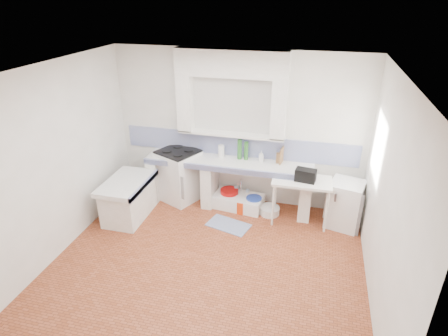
% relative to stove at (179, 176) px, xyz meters
% --- Properties ---
extents(floor, '(4.50, 4.50, 0.00)m').
position_rel_stove_xyz_m(floor, '(1.06, -1.73, -0.48)').
color(floor, '#98482A').
rests_on(floor, ground).
extents(ceiling, '(4.50, 4.50, 0.00)m').
position_rel_stove_xyz_m(ceiling, '(1.06, -1.73, 2.32)').
color(ceiling, white).
rests_on(ceiling, ground).
extents(wall_back, '(4.50, 0.00, 4.50)m').
position_rel_stove_xyz_m(wall_back, '(1.06, 0.27, 0.92)').
color(wall_back, white).
rests_on(wall_back, ground).
extents(wall_front, '(4.50, 0.00, 4.50)m').
position_rel_stove_xyz_m(wall_front, '(1.06, -3.73, 0.92)').
color(wall_front, white).
rests_on(wall_front, ground).
extents(wall_left, '(0.00, 4.50, 4.50)m').
position_rel_stove_xyz_m(wall_left, '(-1.19, -1.73, 0.92)').
color(wall_left, white).
rests_on(wall_left, ground).
extents(wall_right, '(0.00, 4.50, 4.50)m').
position_rel_stove_xyz_m(wall_right, '(3.31, -1.73, 0.92)').
color(wall_right, white).
rests_on(wall_right, ground).
extents(alcove_mass, '(1.90, 0.25, 0.45)m').
position_rel_stove_xyz_m(alcove_mass, '(0.96, 0.15, 2.10)').
color(alcove_mass, white).
rests_on(alcove_mass, ground).
extents(window_frame, '(0.35, 0.86, 1.06)m').
position_rel_stove_xyz_m(window_frame, '(3.48, -0.53, 1.12)').
color(window_frame, '#3C2113').
rests_on(window_frame, ground).
extents(lace_valance, '(0.01, 0.84, 0.24)m').
position_rel_stove_xyz_m(lace_valance, '(3.34, -0.53, 1.50)').
color(lace_valance, white).
rests_on(lace_valance, ground).
extents(counter_slab, '(3.00, 0.60, 0.08)m').
position_rel_stove_xyz_m(counter_slab, '(0.96, -0.03, 0.38)').
color(counter_slab, white).
rests_on(counter_slab, ground).
extents(counter_lip, '(3.00, 0.04, 0.10)m').
position_rel_stove_xyz_m(counter_lip, '(0.96, -0.31, 0.38)').
color(counter_lip, navy).
rests_on(counter_lip, ground).
extents(counter_pier_left, '(0.20, 0.55, 0.82)m').
position_rel_stove_xyz_m(counter_pier_left, '(-0.44, -0.03, -0.07)').
color(counter_pier_left, white).
rests_on(counter_pier_left, ground).
extents(counter_pier_mid, '(0.20, 0.55, 0.82)m').
position_rel_stove_xyz_m(counter_pier_mid, '(0.61, -0.03, -0.07)').
color(counter_pier_mid, white).
rests_on(counter_pier_mid, ground).
extents(counter_pier_right, '(0.20, 0.55, 0.82)m').
position_rel_stove_xyz_m(counter_pier_right, '(2.36, -0.03, -0.07)').
color(counter_pier_right, white).
rests_on(counter_pier_right, ground).
extents(peninsula_top, '(0.70, 1.10, 0.08)m').
position_rel_stove_xyz_m(peninsula_top, '(-0.64, -0.83, 0.18)').
color(peninsula_top, white).
rests_on(peninsula_top, ground).
extents(peninsula_base, '(0.60, 1.00, 0.62)m').
position_rel_stove_xyz_m(peninsula_base, '(-0.64, -0.83, -0.17)').
color(peninsula_base, white).
rests_on(peninsula_base, ground).
extents(peninsula_lip, '(0.04, 1.10, 0.10)m').
position_rel_stove_xyz_m(peninsula_lip, '(-0.31, -0.83, 0.18)').
color(peninsula_lip, navy).
rests_on(peninsula_lip, ground).
extents(backsplash, '(4.27, 0.03, 0.40)m').
position_rel_stove_xyz_m(backsplash, '(1.06, 0.26, 0.62)').
color(backsplash, navy).
rests_on(backsplash, ground).
extents(stove, '(0.89, 0.88, 0.96)m').
position_rel_stove_xyz_m(stove, '(0.00, 0.00, 0.00)').
color(stove, white).
rests_on(stove, ground).
extents(sink, '(0.94, 0.58, 0.21)m').
position_rel_stove_xyz_m(sink, '(1.17, -0.06, -0.37)').
color(sink, white).
rests_on(sink, ground).
extents(side_table, '(0.98, 0.56, 0.04)m').
position_rel_stove_xyz_m(side_table, '(2.28, -0.26, -0.07)').
color(side_table, white).
rests_on(side_table, ground).
extents(fridge, '(0.64, 0.64, 0.81)m').
position_rel_stove_xyz_m(fridge, '(3.02, -0.18, -0.07)').
color(fridge, white).
rests_on(fridge, ground).
extents(bucket_red, '(0.36, 0.36, 0.31)m').
position_rel_stove_xyz_m(bucket_red, '(0.98, -0.01, -0.32)').
color(bucket_red, '#B80B0A').
rests_on(bucket_red, ground).
extents(bucket_orange, '(0.33, 0.33, 0.24)m').
position_rel_stove_xyz_m(bucket_orange, '(1.26, -0.20, -0.36)').
color(bucket_orange, red).
rests_on(bucket_orange, ground).
extents(bucket_blue, '(0.32, 0.32, 0.27)m').
position_rel_stove_xyz_m(bucket_blue, '(1.46, -0.10, -0.35)').
color(bucket_blue, '#223FAB').
rests_on(bucket_blue, ground).
extents(basin_white, '(0.44, 0.44, 0.14)m').
position_rel_stove_xyz_m(basin_white, '(1.76, -0.15, -0.41)').
color(basin_white, white).
rests_on(basin_white, ground).
extents(water_bottle_a, '(0.10, 0.10, 0.32)m').
position_rel_stove_xyz_m(water_bottle_a, '(1.09, 0.11, -0.32)').
color(water_bottle_a, silver).
rests_on(water_bottle_a, ground).
extents(water_bottle_b, '(0.10, 0.10, 0.29)m').
position_rel_stove_xyz_m(water_bottle_b, '(1.30, 0.12, -0.34)').
color(water_bottle_b, silver).
rests_on(water_bottle_b, ground).
extents(black_bag, '(0.36, 0.24, 0.21)m').
position_rel_stove_xyz_m(black_bag, '(2.33, -0.29, 0.43)').
color(black_bag, black).
rests_on(black_bag, side_table).
extents(green_bottle_a, '(0.09, 0.09, 0.37)m').
position_rel_stove_xyz_m(green_bottle_a, '(1.13, 0.12, 0.60)').
color(green_bottle_a, '#2A6A26').
rests_on(green_bottle_a, counter_slab).
extents(green_bottle_b, '(0.09, 0.09, 0.34)m').
position_rel_stove_xyz_m(green_bottle_b, '(1.25, 0.12, 0.59)').
color(green_bottle_b, '#2A6A26').
rests_on(green_bottle_b, counter_slab).
extents(knife_block, '(0.10, 0.08, 0.19)m').
position_rel_stove_xyz_m(knife_block, '(1.83, 0.12, 0.51)').
color(knife_block, olive).
rests_on(knife_block, counter_slab).
extents(cutting_board, '(0.05, 0.21, 0.28)m').
position_rel_stove_xyz_m(cutting_board, '(1.88, 0.12, 0.56)').
color(cutting_board, olive).
rests_on(cutting_board, counter_slab).
extents(paper_towel, '(0.14, 0.14, 0.23)m').
position_rel_stove_xyz_m(paper_towel, '(0.79, 0.12, 0.53)').
color(paper_towel, white).
rests_on(paper_towel, counter_slab).
extents(soap_bottle, '(0.10, 0.10, 0.19)m').
position_rel_stove_xyz_m(soap_bottle, '(1.52, 0.12, 0.52)').
color(soap_bottle, white).
rests_on(soap_bottle, counter_slab).
extents(rug, '(0.80, 0.58, 0.01)m').
position_rel_stove_xyz_m(rug, '(1.13, -0.69, -0.47)').
color(rug, '#344B87').
rests_on(rug, ground).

